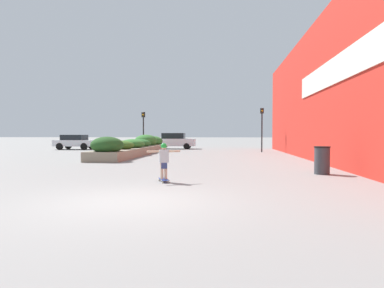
% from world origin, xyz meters
% --- Properties ---
extents(ground_plane, '(300.00, 300.00, 0.00)m').
position_xyz_m(ground_plane, '(0.00, 0.00, 0.00)').
color(ground_plane, gray).
extents(building_wall_right, '(0.67, 30.73, 7.72)m').
position_xyz_m(building_wall_right, '(7.36, 13.12, 3.86)').
color(building_wall_right, red).
rests_on(building_wall_right, ground_plane).
extents(planter_box, '(2.03, 14.97, 1.48)m').
position_xyz_m(planter_box, '(-4.48, 17.73, 0.57)').
color(planter_box, gray).
rests_on(planter_box, ground_plane).
extents(skateboard, '(0.47, 0.75, 0.10)m').
position_xyz_m(skateboard, '(0.24, 3.21, 0.07)').
color(skateboard, navy).
rests_on(skateboard, ground_plane).
extents(skateboarder, '(1.01, 0.47, 1.15)m').
position_xyz_m(skateboarder, '(0.24, 3.21, 0.79)').
color(skateboarder, tan).
rests_on(skateboarder, skateboard).
extents(trash_bin, '(0.59, 0.59, 1.06)m').
position_xyz_m(trash_bin, '(5.85, 5.86, 0.53)').
color(trash_bin, '#38383D').
rests_on(trash_bin, ground_plane).
extents(car_leftmost, '(4.12, 2.02, 1.63)m').
position_xyz_m(car_leftmost, '(-2.99, 27.48, 0.84)').
color(car_leftmost, silver).
rests_on(car_leftmost, ground_plane).
extents(car_center_left, '(3.96, 2.06, 1.45)m').
position_xyz_m(car_center_left, '(-12.56, 25.04, 0.77)').
color(car_center_left, silver).
rests_on(car_center_left, ground_plane).
extents(traffic_light_left, '(0.28, 0.30, 3.45)m').
position_xyz_m(traffic_light_left, '(-4.96, 21.96, 2.35)').
color(traffic_light_left, black).
rests_on(traffic_light_left, ground_plane).
extents(traffic_light_right, '(0.28, 0.30, 3.72)m').
position_xyz_m(traffic_light_right, '(5.29, 21.87, 2.52)').
color(traffic_light_right, black).
rests_on(traffic_light_right, ground_plane).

